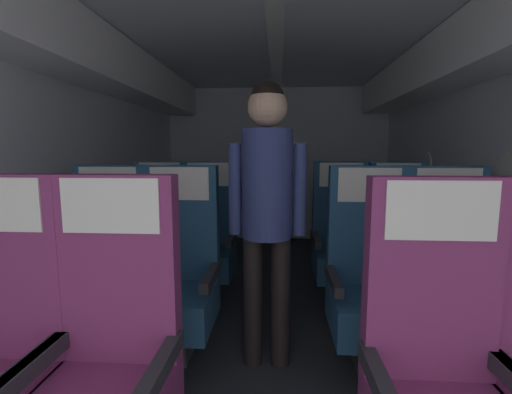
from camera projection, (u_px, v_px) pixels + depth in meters
name	position (u px, v px, depth m)	size (l,w,h in m)	color
ground	(273.00, 329.00, 2.46)	(3.31, 5.60, 0.02)	#23282D
fuselage_shell	(275.00, 106.00, 2.49)	(3.19, 5.25, 2.17)	silver
seat_a_left_aisle	(107.00, 368.00, 1.24)	(0.48, 0.48, 1.16)	#38383D
seat_a_right_window	(441.00, 387.00, 1.13)	(0.48, 0.48, 1.16)	#38383D
seat_b_left_window	(106.00, 277.00, 2.13)	(0.48, 0.48, 1.16)	#38383D
seat_b_left_aisle	(178.00, 279.00, 2.10)	(0.48, 0.48, 1.16)	#38383D
seat_b_right_aisle	(449.00, 286.00, 1.99)	(0.48, 0.48, 1.16)	#38383D
seat_b_right_window	(369.00, 284.00, 2.02)	(0.48, 0.48, 1.16)	#38383D
seat_c_left_window	(159.00, 240.00, 3.02)	(0.48, 0.48, 1.16)	#38383D
seat_c_left_aisle	(208.00, 242.00, 2.97)	(0.48, 0.48, 1.16)	#38383D
seat_c_right_aisle	(398.00, 244.00, 2.88)	(0.48, 0.48, 1.16)	#38383D
seat_c_right_window	(341.00, 243.00, 2.91)	(0.48, 0.48, 1.16)	#38383D
flight_attendant	(267.00, 196.00, 1.93)	(0.43, 0.28, 1.62)	black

